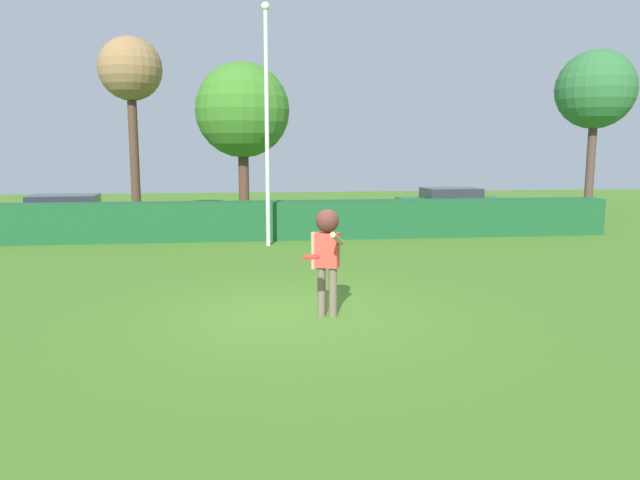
% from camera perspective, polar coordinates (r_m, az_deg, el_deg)
% --- Properties ---
extents(ground_plane, '(60.00, 60.00, 0.00)m').
position_cam_1_polar(ground_plane, '(10.20, -1.57, -7.22)').
color(ground_plane, '#487625').
extents(person, '(0.53, 0.84, 1.81)m').
position_cam_1_polar(person, '(9.90, 0.68, -0.58)').
color(person, '#746053').
rests_on(person, ground).
extents(frisbee, '(0.27, 0.27, 0.03)m').
position_cam_1_polar(frisbee, '(9.12, -0.84, -1.62)').
color(frisbee, red).
extents(lamppost, '(0.24, 0.24, 6.84)m').
position_cam_1_polar(lamppost, '(17.39, -5.11, 11.73)').
color(lamppost, silver).
rests_on(lamppost, ground).
extents(hedge_row, '(21.44, 0.90, 1.19)m').
position_cam_1_polar(hedge_row, '(18.79, -4.10, 1.90)').
color(hedge_row, '#1C572D').
rests_on(hedge_row, ground).
extents(parked_car_black, '(4.32, 2.07, 1.25)m').
position_cam_1_polar(parked_car_black, '(22.44, -23.20, 2.55)').
color(parked_car_black, black).
rests_on(parked_car_black, ground).
extents(parked_car_green, '(4.28, 1.97, 1.25)m').
position_cam_1_polar(parked_car_green, '(25.02, 12.37, 3.60)').
color(parked_car_green, '#1E6633').
rests_on(parked_car_green, ground).
extents(birch_tree, '(3.64, 3.64, 6.12)m').
position_cam_1_polar(birch_tree, '(23.75, -7.41, 12.13)').
color(birch_tree, brown).
rests_on(birch_tree, ground).
extents(willow_tree, '(3.22, 3.22, 6.88)m').
position_cam_1_polar(willow_tree, '(27.93, 24.81, 12.82)').
color(willow_tree, brown).
rests_on(willow_tree, ground).
extents(bare_elm_tree, '(2.47, 2.47, 7.17)m').
position_cam_1_polar(bare_elm_tree, '(25.41, -17.64, 15.02)').
color(bare_elm_tree, brown).
rests_on(bare_elm_tree, ground).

